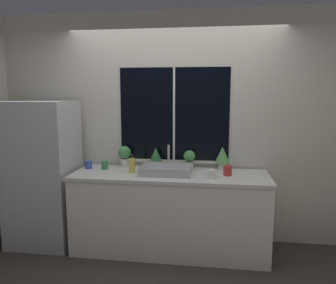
{
  "coord_description": "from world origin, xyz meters",
  "views": [
    {
      "loc": [
        0.46,
        -3.14,
        1.77
      ],
      "look_at": [
        -0.02,
        0.33,
        1.24
      ],
      "focal_mm": 35.0,
      "sensor_mm": 36.0,
      "label": 1
    }
  ],
  "objects_px": {
    "mug_red": "(228,171)",
    "mug_blue": "(89,165)",
    "refrigerator": "(43,173)",
    "soap_bottle": "(132,165)",
    "mug_green": "(105,165)",
    "sink": "(166,170)",
    "mug_white": "(211,174)",
    "potted_plant_center_right": "(189,158)",
    "potted_plant_far_left": "(124,155)",
    "potted_plant_center_left": "(156,156)",
    "potted_plant_far_right": "(222,156)"
  },
  "relations": [
    {
      "from": "mug_red",
      "to": "mug_green",
      "type": "relative_size",
      "value": 1.06
    },
    {
      "from": "potted_plant_center_left",
      "to": "potted_plant_center_right",
      "type": "xyz_separation_m",
      "value": [
        0.4,
        0.0,
        -0.01
      ]
    },
    {
      "from": "mug_red",
      "to": "refrigerator",
      "type": "bearing_deg",
      "value": -179.71
    },
    {
      "from": "refrigerator",
      "to": "sink",
      "type": "xyz_separation_m",
      "value": [
        1.45,
        -0.01,
        0.1
      ]
    },
    {
      "from": "refrigerator",
      "to": "mug_white",
      "type": "height_order",
      "value": "refrigerator"
    },
    {
      "from": "soap_bottle",
      "to": "mug_green",
      "type": "distance_m",
      "value": 0.38
    },
    {
      "from": "soap_bottle",
      "to": "mug_red",
      "type": "relative_size",
      "value": 2.05
    },
    {
      "from": "mug_white",
      "to": "potted_plant_center_left",
      "type": "bearing_deg",
      "value": 148.31
    },
    {
      "from": "mug_red",
      "to": "mug_blue",
      "type": "xyz_separation_m",
      "value": [
        -1.6,
        0.1,
        -0.01
      ]
    },
    {
      "from": "soap_bottle",
      "to": "mug_red",
      "type": "height_order",
      "value": "soap_bottle"
    },
    {
      "from": "potted_plant_far_left",
      "to": "potted_plant_center_left",
      "type": "relative_size",
      "value": 1.04
    },
    {
      "from": "mug_green",
      "to": "mug_red",
      "type": "bearing_deg",
      "value": -3.91
    },
    {
      "from": "mug_blue",
      "to": "potted_plant_center_right",
      "type": "bearing_deg",
      "value": 7.45
    },
    {
      "from": "potted_plant_far_left",
      "to": "mug_green",
      "type": "height_order",
      "value": "potted_plant_far_left"
    },
    {
      "from": "mug_blue",
      "to": "mug_green",
      "type": "xyz_separation_m",
      "value": [
        0.2,
        -0.01,
        0.0
      ]
    },
    {
      "from": "potted_plant_far_left",
      "to": "refrigerator",
      "type": "bearing_deg",
      "value": -163.68
    },
    {
      "from": "potted_plant_center_left",
      "to": "mug_blue",
      "type": "relative_size",
      "value": 2.76
    },
    {
      "from": "sink",
      "to": "potted_plant_far_left",
      "type": "height_order",
      "value": "sink"
    },
    {
      "from": "potted_plant_far_right",
      "to": "mug_white",
      "type": "xyz_separation_m",
      "value": [
        -0.12,
        -0.4,
        -0.11
      ]
    },
    {
      "from": "soap_bottle",
      "to": "potted_plant_center_right",
      "type": "bearing_deg",
      "value": 24.49
    },
    {
      "from": "mug_blue",
      "to": "mug_red",
      "type": "bearing_deg",
      "value": -3.67
    },
    {
      "from": "mug_white",
      "to": "soap_bottle",
      "type": "bearing_deg",
      "value": 171.98
    },
    {
      "from": "sink",
      "to": "soap_bottle",
      "type": "relative_size",
      "value": 2.54
    },
    {
      "from": "potted_plant_center_left",
      "to": "potted_plant_center_right",
      "type": "relative_size",
      "value": 1.11
    },
    {
      "from": "refrigerator",
      "to": "potted_plant_far_right",
      "type": "bearing_deg",
      "value": 7.35
    },
    {
      "from": "sink",
      "to": "potted_plant_far_left",
      "type": "xyz_separation_m",
      "value": [
        -0.54,
        0.27,
        0.1
      ]
    },
    {
      "from": "potted_plant_far_left",
      "to": "potted_plant_center_right",
      "type": "distance_m",
      "value": 0.78
    },
    {
      "from": "potted_plant_far_right",
      "to": "mug_white",
      "type": "height_order",
      "value": "potted_plant_far_right"
    },
    {
      "from": "potted_plant_far_left",
      "to": "potted_plant_center_right",
      "type": "height_order",
      "value": "potted_plant_far_left"
    },
    {
      "from": "potted_plant_center_left",
      "to": "mug_white",
      "type": "relative_size",
      "value": 2.63
    },
    {
      "from": "potted_plant_far_left",
      "to": "mug_white",
      "type": "relative_size",
      "value": 2.73
    },
    {
      "from": "potted_plant_far_left",
      "to": "potted_plant_far_right",
      "type": "relative_size",
      "value": 0.93
    },
    {
      "from": "potted_plant_center_right",
      "to": "potted_plant_center_left",
      "type": "bearing_deg",
      "value": 180.0
    },
    {
      "from": "soap_bottle",
      "to": "potted_plant_far_right",
      "type": "bearing_deg",
      "value": 15.75
    },
    {
      "from": "potted_plant_far_left",
      "to": "mug_red",
      "type": "bearing_deg",
      "value": -11.96
    },
    {
      "from": "potted_plant_center_right",
      "to": "potted_plant_far_right",
      "type": "distance_m",
      "value": 0.38
    },
    {
      "from": "potted_plant_far_left",
      "to": "potted_plant_far_right",
      "type": "xyz_separation_m",
      "value": [
        1.15,
        0.0,
        0.01
      ]
    },
    {
      "from": "mug_red",
      "to": "mug_green",
      "type": "bearing_deg",
      "value": 176.09
    },
    {
      "from": "potted_plant_center_left",
      "to": "potted_plant_center_right",
      "type": "distance_m",
      "value": 0.4
    },
    {
      "from": "potted_plant_center_right",
      "to": "mug_red",
      "type": "distance_m",
      "value": 0.51
    },
    {
      "from": "potted_plant_center_left",
      "to": "soap_bottle",
      "type": "distance_m",
      "value": 0.36
    },
    {
      "from": "mug_blue",
      "to": "soap_bottle",
      "type": "bearing_deg",
      "value": -12.97
    },
    {
      "from": "potted_plant_far_right",
      "to": "mug_red",
      "type": "height_order",
      "value": "potted_plant_far_right"
    },
    {
      "from": "potted_plant_far_left",
      "to": "mug_red",
      "type": "relative_size",
      "value": 2.42
    },
    {
      "from": "potted_plant_far_left",
      "to": "mug_white",
      "type": "xyz_separation_m",
      "value": [
        1.03,
        -0.4,
        -0.1
      ]
    },
    {
      "from": "mug_blue",
      "to": "potted_plant_center_left",
      "type": "bearing_deg",
      "value": 11.17
    },
    {
      "from": "mug_red",
      "to": "mug_white",
      "type": "height_order",
      "value": "mug_red"
    },
    {
      "from": "potted_plant_center_right",
      "to": "mug_red",
      "type": "bearing_deg",
      "value": -30.67
    },
    {
      "from": "refrigerator",
      "to": "potted_plant_center_left",
      "type": "bearing_deg",
      "value": 11.66
    },
    {
      "from": "sink",
      "to": "potted_plant_center_left",
      "type": "distance_m",
      "value": 0.33
    }
  ]
}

